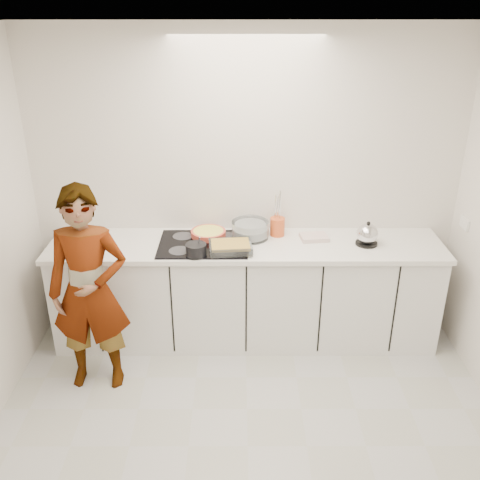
{
  "coord_description": "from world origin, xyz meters",
  "views": [
    {
      "loc": [
        -0.06,
        -2.68,
        2.78
      ],
      "look_at": [
        -0.05,
        1.05,
        1.05
      ],
      "focal_mm": 40.0,
      "sensor_mm": 36.0,
      "label": 1
    }
  ],
  "objects_px": {
    "kettle": "(367,235)",
    "tart_dish": "(208,233)",
    "mixing_bowl": "(250,230)",
    "hob": "(203,244)",
    "baking_dish": "(230,247)",
    "utensil_crock": "(277,227)",
    "saucepan": "(196,249)",
    "cook": "(89,291)"
  },
  "relations": [
    {
      "from": "utensil_crock",
      "to": "hob",
      "type": "bearing_deg",
      "value": -162.59
    },
    {
      "from": "baking_dish",
      "to": "utensil_crock",
      "type": "bearing_deg",
      "value": 40.33
    },
    {
      "from": "tart_dish",
      "to": "saucepan",
      "type": "xyz_separation_m",
      "value": [
        -0.08,
        -0.36,
        0.02
      ]
    },
    {
      "from": "saucepan",
      "to": "baking_dish",
      "type": "distance_m",
      "value": 0.28
    },
    {
      "from": "hob",
      "to": "utensil_crock",
      "type": "relative_size",
      "value": 4.65
    },
    {
      "from": "hob",
      "to": "mixing_bowl",
      "type": "bearing_deg",
      "value": 20.44
    },
    {
      "from": "baking_dish",
      "to": "tart_dish",
      "type": "bearing_deg",
      "value": 123.51
    },
    {
      "from": "mixing_bowl",
      "to": "cook",
      "type": "height_order",
      "value": "cook"
    },
    {
      "from": "kettle",
      "to": "tart_dish",
      "type": "bearing_deg",
      "value": 173.79
    },
    {
      "from": "saucepan",
      "to": "utensil_crock",
      "type": "relative_size",
      "value": 1.21
    },
    {
      "from": "tart_dish",
      "to": "mixing_bowl",
      "type": "height_order",
      "value": "mixing_bowl"
    },
    {
      "from": "baking_dish",
      "to": "mixing_bowl",
      "type": "xyz_separation_m",
      "value": [
        0.16,
        0.28,
        0.02
      ]
    },
    {
      "from": "mixing_bowl",
      "to": "hob",
      "type": "bearing_deg",
      "value": -159.56
    },
    {
      "from": "kettle",
      "to": "cook",
      "type": "distance_m",
      "value": 2.22
    },
    {
      "from": "hob",
      "to": "kettle",
      "type": "height_order",
      "value": "kettle"
    },
    {
      "from": "hob",
      "to": "saucepan",
      "type": "distance_m",
      "value": 0.22
    },
    {
      "from": "utensil_crock",
      "to": "mixing_bowl",
      "type": "bearing_deg",
      "value": -167.88
    },
    {
      "from": "saucepan",
      "to": "cook",
      "type": "xyz_separation_m",
      "value": [
        -0.76,
        -0.36,
        -0.16
      ]
    },
    {
      "from": "hob",
      "to": "kettle",
      "type": "xyz_separation_m",
      "value": [
        1.33,
        0.01,
        0.08
      ]
    },
    {
      "from": "tart_dish",
      "to": "kettle",
      "type": "bearing_deg",
      "value": -6.21
    },
    {
      "from": "hob",
      "to": "saucepan",
      "type": "relative_size",
      "value": 3.83
    },
    {
      "from": "kettle",
      "to": "utensil_crock",
      "type": "xyz_separation_m",
      "value": [
        -0.72,
        0.19,
        -0.01
      ]
    },
    {
      "from": "saucepan",
      "to": "utensil_crock",
      "type": "bearing_deg",
      "value": 31.42
    },
    {
      "from": "tart_dish",
      "to": "cook",
      "type": "bearing_deg",
      "value": -139.59
    },
    {
      "from": "tart_dish",
      "to": "kettle",
      "type": "distance_m",
      "value": 1.31
    },
    {
      "from": "saucepan",
      "to": "baking_dish",
      "type": "xyz_separation_m",
      "value": [
        0.27,
        0.07,
        -0.01
      ]
    },
    {
      "from": "baking_dish",
      "to": "cook",
      "type": "bearing_deg",
      "value": -157.47
    },
    {
      "from": "baking_dish",
      "to": "utensil_crock",
      "type": "xyz_separation_m",
      "value": [
        0.39,
        0.33,
        0.03
      ]
    },
    {
      "from": "tart_dish",
      "to": "utensil_crock",
      "type": "relative_size",
      "value": 1.91
    },
    {
      "from": "saucepan",
      "to": "kettle",
      "type": "xyz_separation_m",
      "value": [
        1.38,
        0.21,
        0.03
      ]
    },
    {
      "from": "hob",
      "to": "saucepan",
      "type": "bearing_deg",
      "value": -101.32
    },
    {
      "from": "saucepan",
      "to": "baking_dish",
      "type": "bearing_deg",
      "value": 14.56
    },
    {
      "from": "tart_dish",
      "to": "kettle",
      "type": "relative_size",
      "value": 1.35
    },
    {
      "from": "hob",
      "to": "baking_dish",
      "type": "bearing_deg",
      "value": -31.92
    },
    {
      "from": "baking_dish",
      "to": "utensil_crock",
      "type": "distance_m",
      "value": 0.52
    },
    {
      "from": "hob",
      "to": "baking_dish",
      "type": "height_order",
      "value": "baking_dish"
    },
    {
      "from": "tart_dish",
      "to": "kettle",
      "type": "height_order",
      "value": "kettle"
    },
    {
      "from": "mixing_bowl",
      "to": "tart_dish",
      "type": "bearing_deg",
      "value": 179.54
    },
    {
      "from": "cook",
      "to": "mixing_bowl",
      "type": "bearing_deg",
      "value": 29.52
    },
    {
      "from": "kettle",
      "to": "baking_dish",
      "type": "bearing_deg",
      "value": -172.58
    },
    {
      "from": "utensil_crock",
      "to": "saucepan",
      "type": "bearing_deg",
      "value": -148.58
    },
    {
      "from": "mixing_bowl",
      "to": "kettle",
      "type": "distance_m",
      "value": 0.96
    }
  ]
}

